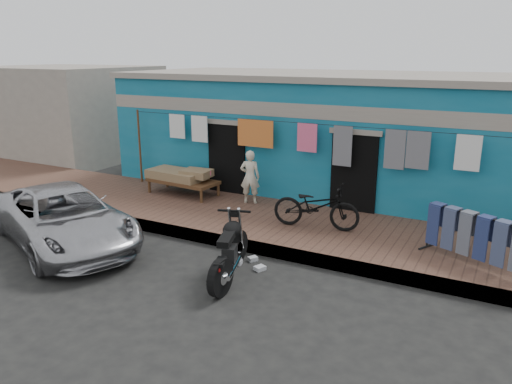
% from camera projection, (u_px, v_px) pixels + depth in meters
% --- Properties ---
extents(ground, '(80.00, 80.00, 0.00)m').
position_uv_depth(ground, '(203.00, 281.00, 8.86)').
color(ground, black).
rests_on(ground, ground).
extents(sidewalk, '(28.00, 3.00, 0.25)m').
position_uv_depth(sidewalk, '(277.00, 225.00, 11.38)').
color(sidewalk, brown).
rests_on(sidewalk, ground).
extents(curb, '(28.00, 0.10, 0.25)m').
position_uv_depth(curb, '(246.00, 246.00, 10.15)').
color(curb, gray).
rests_on(curb, ground).
extents(building, '(12.20, 5.20, 3.36)m').
position_uv_depth(building, '(337.00, 133.00, 14.35)').
color(building, '#0F6182').
rests_on(building, ground).
extents(neighbor_left, '(6.00, 5.00, 3.40)m').
position_uv_depth(neighbor_left, '(66.00, 111.00, 19.32)').
color(neighbor_left, '#9E9384').
rests_on(neighbor_left, ground).
extents(clothesline, '(10.06, 0.06, 2.10)m').
position_uv_depth(clothesline, '(308.00, 144.00, 11.88)').
color(clothesline, brown).
rests_on(clothesline, sidewalk).
extents(car, '(4.85, 3.59, 1.24)m').
position_uv_depth(car, '(64.00, 217.00, 10.37)').
color(car, '#AEAEB3').
rests_on(car, ground).
extents(seated_person, '(0.56, 0.46, 1.35)m').
position_uv_depth(seated_person, '(250.00, 177.00, 12.43)').
color(seated_person, beige).
rests_on(seated_person, sidewalk).
extents(bicycle, '(1.93, 0.92, 1.20)m').
position_uv_depth(bicycle, '(316.00, 201.00, 10.66)').
color(bicycle, black).
rests_on(bicycle, sidewalk).
extents(motorcycle, '(1.69, 2.13, 1.13)m').
position_uv_depth(motorcycle, '(229.00, 249.00, 8.84)').
color(motorcycle, black).
rests_on(motorcycle, ground).
extents(charpoy, '(2.15, 1.25, 0.68)m').
position_uv_depth(charpoy, '(183.00, 182.00, 13.28)').
color(charpoy, brown).
rests_on(charpoy, sidewalk).
extents(jeans_rack, '(2.32, 1.94, 0.97)m').
position_uv_depth(jeans_rack, '(476.00, 238.00, 8.87)').
color(jeans_rack, black).
rests_on(jeans_rack, sidewalk).
extents(litter_a, '(0.23, 0.19, 0.09)m').
position_uv_depth(litter_a, '(236.00, 262.00, 9.56)').
color(litter_a, silver).
rests_on(litter_a, ground).
extents(litter_b, '(0.20, 0.21, 0.09)m').
position_uv_depth(litter_b, '(253.00, 259.00, 9.71)').
color(litter_b, silver).
rests_on(litter_b, ground).
extents(litter_c, '(0.22, 0.24, 0.08)m').
position_uv_depth(litter_c, '(260.00, 268.00, 9.30)').
color(litter_c, silver).
rests_on(litter_c, ground).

